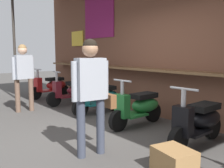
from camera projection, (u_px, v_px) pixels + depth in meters
ground_plane at (97, 137)px, 4.36m from camera, size 30.56×30.56×0.00m
market_stall_facade at (169, 24)px, 5.29m from camera, size 10.92×2.15×3.78m
scooter_red at (52, 86)px, 8.16m from camera, size 0.49×1.40×0.97m
scooter_maroon at (73, 91)px, 7.08m from camera, size 0.48×1.40×0.97m
scooter_teal at (100, 97)px, 6.06m from camera, size 0.46×1.40×0.97m
scooter_green at (140, 107)px, 5.01m from camera, size 0.46×1.40×0.97m
scooter_black at (200, 121)px, 3.97m from camera, size 0.46×1.40×0.97m
shopper_with_handbag at (91, 86)px, 3.47m from camera, size 0.28×0.66×1.66m
shopper_browsing at (23, 70)px, 6.13m from camera, size 0.25×0.57×1.67m
merchandise_crate at (174, 161)px, 3.02m from camera, size 0.54×0.46×0.31m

